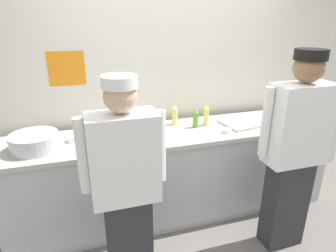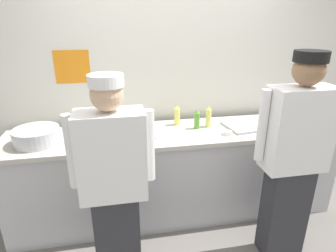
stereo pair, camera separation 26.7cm
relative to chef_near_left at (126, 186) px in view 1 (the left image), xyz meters
name	(u,v)px [view 1 (the left image)]	position (x,y,z in m)	size (l,w,h in m)	color
ground_plane	(188,232)	(0.61, 0.37, -0.87)	(9.00, 9.00, 0.00)	slate
wall_back	(164,73)	(0.61, 1.19, 0.54)	(5.12, 0.11, 2.81)	silver
prep_counter	(177,173)	(0.61, 0.72, -0.40)	(3.26, 0.67, 0.93)	#B2B2B7
chef_near_left	(126,186)	(0.00, 0.00, 0.00)	(0.59, 0.24, 1.63)	#2D2D33
chef_center	(294,150)	(1.39, 0.03, 0.06)	(0.62, 0.24, 1.74)	#2D2D33
plate_stack_front	(115,132)	(0.03, 0.81, 0.09)	(0.22, 0.22, 0.06)	white
mixing_bowl_steel	(34,142)	(-0.64, 0.68, 0.12)	(0.39, 0.39, 0.14)	#B7BABF
sheet_tray	(248,122)	(1.39, 0.72, 0.07)	(0.54, 0.34, 0.02)	#B7BABF
squeeze_bottle_primary	(206,116)	(0.94, 0.79, 0.16)	(0.05, 0.05, 0.21)	#E5E066
squeeze_bottle_secondary	(175,115)	(0.65, 0.91, 0.15)	(0.06, 0.06, 0.21)	#E5E066
squeeze_bottle_spare	(196,118)	(0.82, 0.77, 0.15)	(0.05, 0.05, 0.19)	#56A333
ramekin_green_sauce	(73,139)	(-0.35, 0.76, 0.08)	(0.10, 0.10, 0.05)	white
ramekin_orange_sauce	(227,130)	(1.06, 0.56, 0.08)	(0.08, 0.08, 0.04)	white
ramekin_red_sauce	(157,137)	(0.38, 0.58, 0.08)	(0.08, 0.08, 0.04)	white
ramekin_yellow_sauce	(120,143)	(0.04, 0.54, 0.08)	(0.10, 0.10, 0.05)	white
deli_cup	(95,136)	(-0.15, 0.72, 0.10)	(0.09, 0.09, 0.08)	white
chefs_knife	(296,119)	(1.94, 0.67, 0.06)	(0.27, 0.03, 0.02)	#B7BABF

